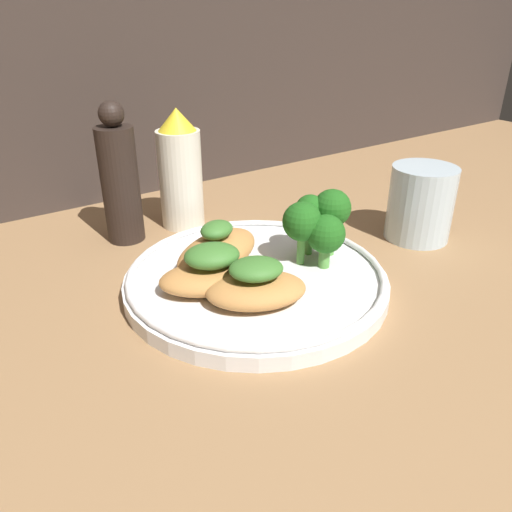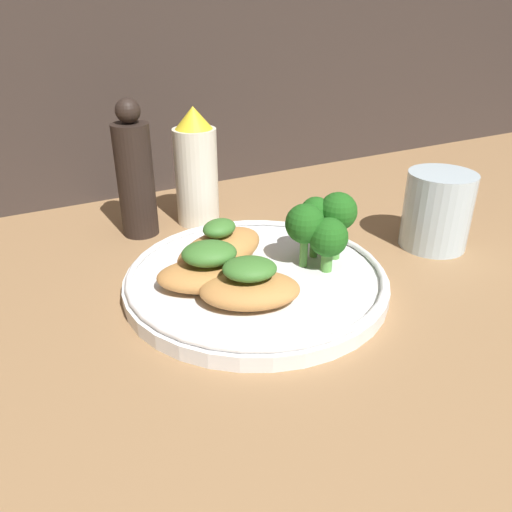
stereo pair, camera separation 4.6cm
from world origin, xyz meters
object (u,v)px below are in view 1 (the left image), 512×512
object	(u,v)px
plate	(256,279)
drinking_glass	(421,203)
broccoli_bunch	(318,221)
pepper_grinder	(120,180)
sauce_bottle	(180,172)

from	to	relation	value
plate	drinking_glass	xyz separation A→B (cm)	(21.81, -1.09, 3.22)
broccoli_bunch	pepper_grinder	xyz separation A→B (cm)	(-12.63, 18.51, 1.38)
pepper_grinder	drinking_glass	bearing A→B (deg)	-33.97
plate	pepper_grinder	xyz separation A→B (cm)	(-5.94, 17.61, 6.06)
broccoli_bunch	drinking_glass	size ratio (longest dim) A/B	0.89
plate	drinking_glass	distance (cm)	22.07
broccoli_bunch	sauce_bottle	xyz separation A→B (cm)	(-5.30, 18.51, 1.04)
sauce_bottle	drinking_glass	xyz separation A→B (cm)	(20.42, -18.70, -2.50)
broccoli_bunch	sauce_bottle	world-z (taller)	sauce_bottle
broccoli_bunch	drinking_glass	distance (cm)	15.19
plate	broccoli_bunch	world-z (taller)	broccoli_bunch
drinking_glass	sauce_bottle	bearing A→B (deg)	137.53
pepper_grinder	broccoli_bunch	bearing A→B (deg)	-55.69
pepper_grinder	plate	bearing A→B (deg)	-71.35
sauce_bottle	pepper_grinder	world-z (taller)	pepper_grinder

